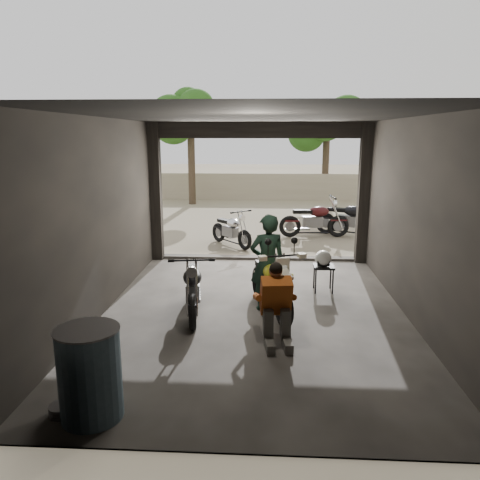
# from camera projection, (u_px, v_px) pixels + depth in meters

# --- Properties ---
(ground) EXTENTS (80.00, 80.00, 0.00)m
(ground) POSITION_uv_depth(u_px,v_px,m) (254.00, 315.00, 7.77)
(ground) COLOR #7A6D56
(ground) RESTS_ON ground
(garage) EXTENTS (7.00, 7.13, 3.20)m
(garage) POSITION_uv_depth(u_px,v_px,m) (255.00, 233.00, 8.02)
(garage) COLOR #2D2B28
(garage) RESTS_ON ground
(boundary_wall) EXTENTS (18.00, 0.30, 1.20)m
(boundary_wall) POSITION_uv_depth(u_px,v_px,m) (263.00, 187.00, 21.27)
(boundary_wall) COLOR gray
(boundary_wall) RESTS_ON ground
(tree_left) EXTENTS (2.20, 2.20, 5.60)m
(tree_left) POSITION_uv_depth(u_px,v_px,m) (190.00, 108.00, 19.23)
(tree_left) COLOR #382B1E
(tree_left) RESTS_ON ground
(tree_right) EXTENTS (2.20, 2.20, 5.00)m
(tree_right) POSITION_uv_depth(u_px,v_px,m) (327.00, 119.00, 20.46)
(tree_right) COLOR #382B1E
(tree_right) RESTS_ON ground
(main_bike) EXTENTS (1.20, 1.86, 1.15)m
(main_bike) POSITION_uv_depth(u_px,v_px,m) (271.00, 280.00, 7.73)
(main_bike) COLOR beige
(main_bike) RESTS_ON ground
(left_bike) EXTENTS (0.88, 1.67, 1.08)m
(left_bike) POSITION_uv_depth(u_px,v_px,m) (193.00, 283.00, 7.67)
(left_bike) COLOR black
(left_bike) RESTS_ON ground
(outside_bike_a) EXTENTS (1.43, 1.53, 1.00)m
(outside_bike_a) POSITION_uv_depth(u_px,v_px,m) (231.00, 227.00, 12.46)
(outside_bike_a) COLOR black
(outside_bike_a) RESTS_ON ground
(outside_bike_b) EXTENTS (1.82, 0.85, 1.20)m
(outside_bike_b) POSITION_uv_depth(u_px,v_px,m) (314.00, 217.00, 13.49)
(outside_bike_b) COLOR #3F0F11
(outside_bike_b) RESTS_ON ground
(outside_bike_c) EXTENTS (1.92, 1.52, 1.21)m
(outside_bike_c) POSITION_uv_depth(u_px,v_px,m) (349.00, 216.00, 13.59)
(outside_bike_c) COLOR black
(outside_bike_c) RESTS_ON ground
(rider) EXTENTS (0.69, 0.55, 1.66)m
(rider) POSITION_uv_depth(u_px,v_px,m) (267.00, 263.00, 7.82)
(rider) COLOR black
(rider) RESTS_ON ground
(mechanic) EXTENTS (0.66, 0.84, 1.13)m
(mechanic) POSITION_uv_depth(u_px,v_px,m) (277.00, 307.00, 6.53)
(mechanic) COLOR #AA4E16
(mechanic) RESTS_ON ground
(stool) EXTENTS (0.38, 0.38, 0.53)m
(stool) POSITION_uv_depth(u_px,v_px,m) (324.00, 269.00, 8.78)
(stool) COLOR black
(stool) RESTS_ON ground
(helmet) EXTENTS (0.37, 0.38, 0.30)m
(helmet) POSITION_uv_depth(u_px,v_px,m) (323.00, 258.00, 8.70)
(helmet) COLOR silver
(helmet) RESTS_ON stool
(oil_drum) EXTENTS (0.72, 0.72, 1.00)m
(oil_drum) POSITION_uv_depth(u_px,v_px,m) (90.00, 375.00, 4.83)
(oil_drum) COLOR #3B5363
(oil_drum) RESTS_ON ground
(sign_post) EXTENTS (0.77, 0.08, 2.32)m
(sign_post) POSITION_uv_depth(u_px,v_px,m) (375.00, 190.00, 11.76)
(sign_post) COLOR black
(sign_post) RESTS_ON ground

